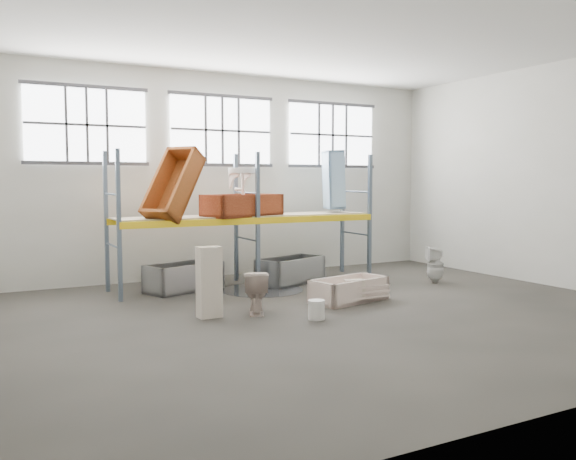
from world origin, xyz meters
TOP-DOWN VIEW (x-y plane):
  - floor at (0.00, 0.00)m, footprint 12.00×10.00m
  - ceiling at (0.00, 0.00)m, footprint 12.00×10.00m
  - wall_back at (0.00, 5.05)m, footprint 12.00×0.10m
  - wall_right at (6.05, 0.00)m, footprint 0.10×10.00m
  - window_left at (-3.20, 4.94)m, footprint 2.60×0.04m
  - window_mid at (0.00, 4.94)m, footprint 2.60×0.04m
  - window_right at (3.20, 4.94)m, footprint 2.60×0.04m
  - rack_upright_la at (-3.00, 2.90)m, footprint 0.08×0.08m
  - rack_upright_lb at (-3.00, 4.10)m, footprint 0.08×0.08m
  - rack_upright_ma at (0.00, 2.90)m, footprint 0.08×0.08m
  - rack_upright_mb at (0.00, 4.10)m, footprint 0.08×0.08m
  - rack_upright_ra at (3.00, 2.90)m, footprint 0.08×0.08m
  - rack_upright_rb at (3.00, 4.10)m, footprint 0.08×0.08m
  - rack_beam_front at (0.00, 2.90)m, footprint 6.00×0.10m
  - rack_beam_back at (0.00, 4.10)m, footprint 6.00×0.10m
  - shelf_deck at (0.00, 3.50)m, footprint 5.90×1.10m
  - wet_patch at (0.00, 2.70)m, footprint 1.80×1.80m
  - bathtub_beige at (0.98, 0.78)m, footprint 1.69×1.06m
  - cistern_spare at (0.95, 0.55)m, footprint 0.44×0.33m
  - sink_in_tub at (0.59, 0.63)m, footprint 0.42×0.42m
  - toilet_beige at (-1.09, 0.69)m, footprint 0.70×0.87m
  - cistern_tall at (-1.95, 0.77)m, footprint 0.41×0.28m
  - toilet_white at (3.98, 1.64)m, footprint 0.51×0.51m
  - steel_tub_left at (-1.53, 3.40)m, footprint 1.80×1.24m
  - steel_tub_right at (0.95, 3.15)m, footprint 1.81×1.30m
  - rust_tub_flat at (-0.16, 3.38)m, footprint 1.96×1.34m
  - rust_tub_tilted at (-1.79, 3.26)m, footprint 1.53×1.36m
  - sink_on_shelf at (-0.20, 3.24)m, footprint 0.82×0.72m
  - blue_tub_upright at (2.44, 3.65)m, footprint 0.62×0.77m
  - bucket at (-0.38, -0.25)m, footprint 0.35×0.35m

SIDE VIEW (x-z plane):
  - floor at x=0.00m, z-range -0.10..0.00m
  - wet_patch at x=0.00m, z-range 0.00..0.00m
  - sink_in_tub at x=0.59m, z-range 0.09..0.23m
  - bucket at x=-0.38m, z-range 0.00..0.33m
  - bathtub_beige at x=0.98m, z-range 0.00..0.46m
  - cistern_spare at x=0.95m, z-range 0.09..0.47m
  - steel_tub_left at x=-1.53m, z-range 0.00..0.60m
  - steel_tub_right at x=0.95m, z-range 0.00..0.60m
  - toilet_beige at x=-1.09m, z-range 0.00..0.78m
  - toilet_white at x=3.98m, z-range 0.00..0.84m
  - cistern_tall at x=-1.95m, z-range 0.00..1.24m
  - rack_upright_la at x=-3.00m, z-range 0.00..3.00m
  - rack_upright_lb at x=-3.00m, z-range 0.00..3.00m
  - rack_upright_ma at x=0.00m, z-range 0.00..3.00m
  - rack_upright_mb at x=0.00m, z-range 0.00..3.00m
  - rack_upright_ra at x=3.00m, z-range 0.00..3.00m
  - rack_upright_rb at x=3.00m, z-range 0.00..3.00m
  - rack_beam_front at x=0.00m, z-range 1.43..1.57m
  - rack_beam_back at x=0.00m, z-range 1.43..1.57m
  - shelf_deck at x=0.00m, z-range 1.57..1.59m
  - rust_tub_flat at x=-0.16m, z-range 1.57..2.07m
  - sink_on_shelf at x=-0.20m, z-range 1.79..2.40m
  - rust_tub_tilted at x=-1.79m, z-range 1.49..3.10m
  - blue_tub_upright at x=2.44m, z-range 1.67..3.12m
  - wall_back at x=0.00m, z-range 0.00..5.00m
  - wall_right at x=6.05m, z-range 0.00..5.00m
  - window_left at x=-3.20m, z-range 2.80..4.40m
  - window_mid at x=0.00m, z-range 2.80..4.40m
  - window_right at x=3.20m, z-range 2.80..4.40m
  - ceiling at x=0.00m, z-range 5.00..5.10m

